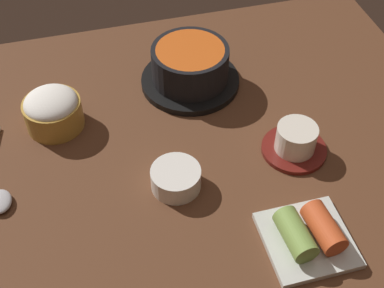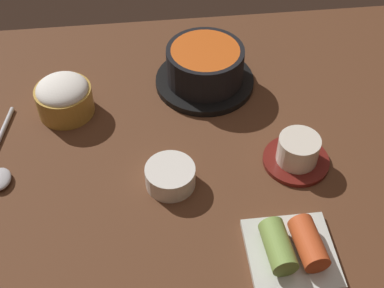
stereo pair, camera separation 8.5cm
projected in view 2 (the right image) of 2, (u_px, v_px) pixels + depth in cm
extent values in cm
cube|color=#56331E|center=(179.00, 152.00, 89.07)|extent=(100.00, 76.00, 2.00)
cylinder|color=black|center=(205.00, 81.00, 99.24)|extent=(18.47, 18.47, 1.26)
cylinder|color=black|center=(205.00, 65.00, 96.35)|extent=(14.21, 14.21, 6.63)
cylinder|color=#D15619|center=(205.00, 51.00, 94.14)|extent=(12.50, 12.50, 0.60)
cylinder|color=#B78C38|center=(65.00, 101.00, 92.64)|extent=(9.92, 9.92, 5.16)
ellipsoid|color=white|center=(62.00, 89.00, 90.76)|extent=(9.12, 9.12, 3.47)
cylinder|color=maroon|center=(296.00, 160.00, 85.99)|extent=(10.82, 10.82, 0.80)
cylinder|color=silver|center=(298.00, 149.00, 84.04)|extent=(6.69, 6.69, 4.52)
cylinder|color=#C6D18C|center=(300.00, 141.00, 82.61)|extent=(5.68, 5.68, 0.40)
cylinder|color=white|center=(170.00, 176.00, 81.92)|extent=(7.87, 7.87, 3.57)
cylinder|color=brown|center=(170.00, 170.00, 80.83)|extent=(6.45, 6.45, 0.50)
cube|color=silver|center=(291.00, 253.00, 74.00)|extent=(12.29, 12.29, 1.00)
cylinder|color=#7A9E47|center=(278.00, 246.00, 72.13)|extent=(4.17, 7.61, 3.67)
cylinder|color=#C64C23|center=(309.00, 243.00, 72.46)|extent=(4.31, 7.67, 3.67)
ellipsoid|color=#B7B7BC|center=(0.00, 179.00, 82.89)|extent=(3.60, 4.68, 1.26)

